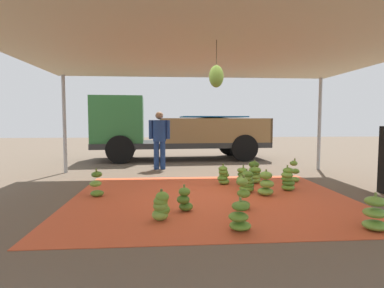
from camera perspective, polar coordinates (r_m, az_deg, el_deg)
The scene contains 19 objects.
ground_plane at distance 9.03m, azimuth 0.91°, elevation -5.30°, with size 40.00×40.00×0.00m, color brown.
tarp_orange at distance 6.11m, azimuth 3.56°, elevation -9.88°, with size 5.36×4.52×0.01m, color #D1512D.
tent_canopy at distance 5.98m, azimuth 3.81°, elevation 16.69°, with size 8.00×7.00×2.87m.
banana_bunch_0 at distance 7.60m, azimuth 11.44°, elevation -5.70°, with size 0.41×0.41×0.43m.
banana_bunch_1 at distance 5.36m, azimuth 9.34°, elevation -9.20°, with size 0.34×0.34×0.58m.
banana_bunch_2 at distance 5.00m, azimuth 30.65°, elevation -11.12°, with size 0.42×0.43×0.52m.
banana_bunch_3 at distance 4.75m, azimuth -5.70°, elevation -11.39°, with size 0.32×0.31×0.47m.
banana_bunch_4 at distance 8.00m, azimuth 18.35°, elevation -4.96°, with size 0.31×0.31×0.58m.
banana_bunch_5 at distance 8.11m, azimuth 11.44°, elevation -4.87°, with size 0.46×0.46×0.50m.
banana_bunch_6 at distance 7.27m, azimuth 9.36°, elevation -6.05°, with size 0.40×0.40×0.48m.
banana_bunch_7 at distance 6.46m, azimuth -17.16°, elevation -7.20°, with size 0.36×0.36×0.55m.
banana_bunch_8 at distance 6.99m, azimuth 17.22°, elevation -6.30°, with size 0.38×0.40×0.55m.
banana_bunch_9 at distance 6.63m, azimuth 10.06°, elevation -6.93°, with size 0.43×0.42×0.50m.
banana_bunch_10 at distance 5.18m, azimuth -1.37°, elevation -10.29°, with size 0.35×0.34×0.45m.
banana_bunch_11 at distance 4.35m, azimuth 8.77°, elevation -13.19°, with size 0.44×0.45×0.46m.
banana_bunch_12 at distance 6.41m, azimuth 13.45°, elevation -7.25°, with size 0.34×0.37×0.53m.
banana_bunch_13 at distance 7.34m, azimuth 5.79°, elevation -5.83°, with size 0.39×0.37×0.49m.
cargo_truck_main at distance 12.13m, azimuth -3.61°, elevation 2.71°, with size 6.77×2.62×2.40m.
worker_0 at distance 9.64m, azimuth -6.01°, elevation 1.51°, with size 0.65×0.40×1.79m.
Camera 1 is at (-0.83, -5.87, 1.49)m, focal length 29.00 mm.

